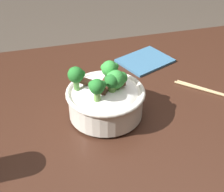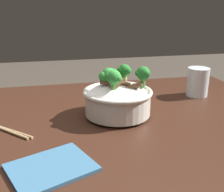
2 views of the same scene
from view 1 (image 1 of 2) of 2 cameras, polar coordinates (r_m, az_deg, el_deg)
dining_table at (r=1.09m, az=7.15°, el=-6.96°), size 1.42×0.83×0.80m
rice_bowl at (r=0.89m, az=-1.11°, el=-0.22°), size 0.21×0.21×0.15m
chopsticks_pair at (r=1.06m, az=16.06°, el=0.77°), size 0.16×0.16×0.01m
folded_napkin at (r=1.17m, az=5.56°, el=5.90°), size 0.20×0.19×0.01m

